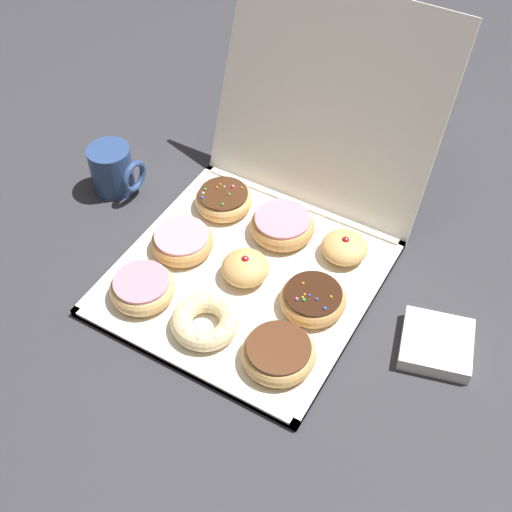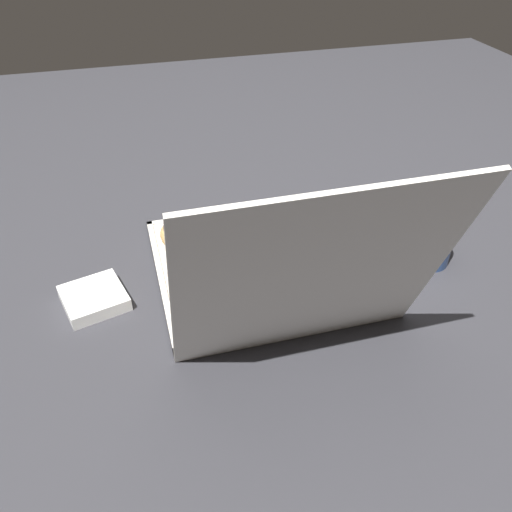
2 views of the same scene
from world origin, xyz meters
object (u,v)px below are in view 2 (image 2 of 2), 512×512
(donut_box, at_px, (260,264))
(coffee_mug, at_px, (430,242))
(pink_frosted_donut_3, at_px, (319,244))
(pink_frosted_donut_7, at_px, (276,292))
(jelly_filled_donut_4, at_px, (258,252))
(chocolate_frosted_donut_2, at_px, (187,232))
(pink_frosted_donut_0, at_px, (299,215))
(sprinkle_donut_5, at_px, (199,266))
(napkin_stack, at_px, (94,298))
(cruller_donut_1, at_px, (244,223))
(jelly_filled_donut_8, at_px, (214,306))
(sprinkle_donut_6, at_px, (341,283))

(donut_box, bearing_deg, coffee_mug, 167.31)
(pink_frosted_donut_3, height_order, coffee_mug, coffee_mug)
(donut_box, bearing_deg, pink_frosted_donut_7, 87.69)
(jelly_filled_donut_4, distance_m, coffee_mug, 0.36)
(chocolate_frosted_donut_2, bearing_deg, pink_frosted_donut_0, -179.93)
(sprinkle_donut_5, bearing_deg, pink_frosted_donut_7, 135.84)
(pink_frosted_donut_3, relative_size, coffee_mug, 1.10)
(pink_frosted_donut_0, bearing_deg, chocolate_frosted_donut_2, 0.07)
(pink_frosted_donut_0, xyz_separation_m, sprinkle_donut_5, (0.26, 0.13, -0.00))
(napkin_stack, bearing_deg, cruller_donut_1, -155.06)
(jelly_filled_donut_8, bearing_deg, donut_box, -133.75)
(pink_frosted_donut_0, relative_size, sprinkle_donut_5, 1.00)
(pink_frosted_donut_0, xyz_separation_m, cruller_donut_1, (0.13, -0.00, -0.00))
(pink_frosted_donut_7, height_order, napkin_stack, pink_frosted_donut_7)
(sprinkle_donut_5, bearing_deg, jelly_filled_donut_4, -177.23)
(pink_frosted_donut_0, height_order, cruller_donut_1, pink_frosted_donut_0)
(donut_box, bearing_deg, sprinkle_donut_6, 133.93)
(jelly_filled_donut_4, relative_size, sprinkle_donut_6, 0.76)
(cruller_donut_1, distance_m, pink_frosted_donut_3, 0.18)
(pink_frosted_donut_3, distance_m, jelly_filled_donut_4, 0.14)
(coffee_mug, bearing_deg, sprinkle_donut_5, -8.99)
(chocolate_frosted_donut_2, relative_size, jelly_filled_donut_8, 1.41)
(donut_box, xyz_separation_m, sprinkle_donut_6, (-0.13, 0.13, 0.02))
(sprinkle_donut_6, bearing_deg, jelly_filled_donut_4, -45.98)
(donut_box, bearing_deg, pink_frosted_donut_0, -136.10)
(pink_frosted_donut_7, relative_size, coffee_mug, 1.16)
(chocolate_frosted_donut_2, distance_m, pink_frosted_donut_3, 0.29)
(donut_box, relative_size, sprinkle_donut_5, 3.83)
(pink_frosted_donut_0, relative_size, pink_frosted_donut_7, 0.94)
(jelly_filled_donut_8, bearing_deg, pink_frosted_donut_0, -134.91)
(napkin_stack, bearing_deg, jelly_filled_donut_4, -174.35)
(pink_frosted_donut_0, xyz_separation_m, napkin_stack, (0.47, 0.15, -0.02))
(coffee_mug, bearing_deg, napkin_stack, -4.03)
(jelly_filled_donut_4, bearing_deg, donut_box, 136.88)
(chocolate_frosted_donut_2, bearing_deg, napkin_stack, 36.58)
(sprinkle_donut_6, bearing_deg, jelly_filled_donut_8, 0.63)
(pink_frosted_donut_3, relative_size, sprinkle_donut_5, 1.01)
(pink_frosted_donut_7, distance_m, jelly_filled_donut_8, 0.12)
(jelly_filled_donut_4, distance_m, jelly_filled_donut_8, 0.18)
(cruller_donut_1, xyz_separation_m, sprinkle_donut_6, (-0.13, 0.26, 0.00))
(chocolate_frosted_donut_2, xyz_separation_m, pink_frosted_donut_3, (-0.27, 0.12, -0.00))
(donut_box, distance_m, coffee_mug, 0.36)
(sprinkle_donut_6, distance_m, jelly_filled_donut_8, 0.25)
(sprinkle_donut_5, xyz_separation_m, napkin_stack, (0.21, 0.03, -0.02))
(jelly_filled_donut_4, relative_size, pink_frosted_donut_7, 0.70)
(sprinkle_donut_6, distance_m, coffee_mug, 0.23)
(pink_frosted_donut_7, bearing_deg, chocolate_frosted_donut_2, -62.63)
(pink_frosted_donut_3, height_order, pink_frosted_donut_7, pink_frosted_donut_7)
(donut_box, xyz_separation_m, pink_frosted_donut_0, (-0.13, -0.12, 0.03))
(sprinkle_donut_5, relative_size, napkin_stack, 1.00)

